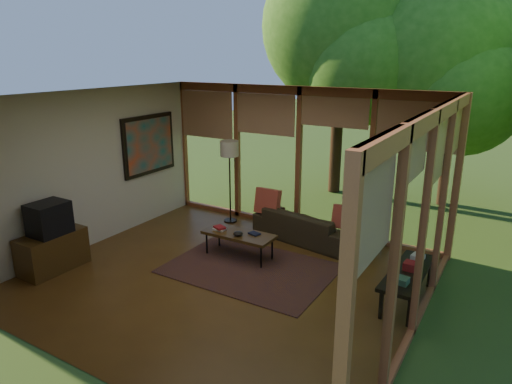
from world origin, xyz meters
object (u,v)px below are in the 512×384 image
Objects in this scene: sofa at (305,226)px; side_console at (400,272)px; coffee_table at (239,235)px; floor_lamp at (229,153)px; media_cabinet at (53,251)px; television at (49,218)px.

sofa is 1.34× the size of side_console.
coffee_table is (-0.62, -1.23, 0.12)m from sofa.
floor_lamp is at bearing 6.22° from sofa.
floor_lamp is at bearing 69.87° from media_cabinet.
side_console is at bearing 20.80° from television.
television reaches higher than sofa.
media_cabinet is at bearing 180.00° from television.
television reaches higher than coffee_table.
floor_lamp reaches higher than coffee_table.
media_cabinet is at bearing -159.27° from side_console.
media_cabinet reaches higher than coffee_table.
television reaches higher than media_cabinet.
television is at bearing 0.00° from media_cabinet.
floor_lamp is (1.15, 3.20, 0.56)m from television.
side_console is (2.00, -1.26, 0.14)m from sofa.
side_console is (4.85, 1.84, -0.44)m from television.
floor_lamp is at bearing 159.76° from side_console.
floor_lamp is 1.99m from coffee_table.
sofa is at bearing -3.38° from floor_lamp.
media_cabinet reaches higher than side_console.
sofa is at bearing 147.77° from side_console.
media_cabinet is at bearing 56.87° from sofa.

